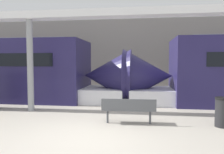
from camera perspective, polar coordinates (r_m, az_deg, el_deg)
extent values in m
plane|color=#A8A093|center=(5.83, -7.09, -15.75)|extent=(60.00, 60.00, 0.00)
cube|color=gray|center=(15.36, 2.37, 5.71)|extent=(56.00, 0.20, 5.00)
cone|color=#231E4C|center=(10.87, 9.28, 0.31)|extent=(2.38, 2.63, 2.63)
cube|color=silver|center=(10.98, 10.41, -4.74)|extent=(2.14, 2.46, 0.70)
cone|color=#231E4C|center=(11.00, -1.18, 0.40)|extent=(2.38, 2.63, 2.63)
cube|color=silver|center=(11.13, -2.32, -4.57)|extent=(2.14, 2.46, 0.70)
cube|color=#4C4F54|center=(7.08, 4.38, -8.42)|extent=(1.72, 0.51, 0.04)
cube|color=#4C4F54|center=(6.85, 4.36, -7.19)|extent=(1.71, 0.11, 0.34)
cylinder|color=#4C4F54|center=(7.17, -1.18, -10.20)|extent=(0.07, 0.07, 0.44)
cylinder|color=#4C4F54|center=(7.16, 9.93, -10.29)|extent=(0.07, 0.07, 0.44)
cylinder|color=black|center=(7.50, 26.98, -8.42)|extent=(0.45, 0.45, 0.84)
cylinder|color=black|center=(7.42, 27.08, -5.02)|extent=(0.47, 0.47, 0.06)
cylinder|color=gray|center=(9.37, -20.59, 2.78)|extent=(0.25, 0.25, 3.67)
cube|color=silver|center=(9.56, -20.85, 14.69)|extent=(28.00, 0.60, 0.28)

